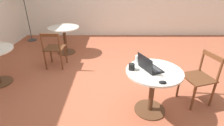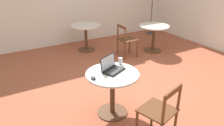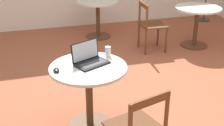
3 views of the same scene
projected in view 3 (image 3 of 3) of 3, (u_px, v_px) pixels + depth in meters
ground_plane at (139, 96)px, 4.05m from camera, size 16.00×16.00×0.00m
cafe_table_near at (89, 82)px, 3.25m from camera, size 0.80×0.80×0.71m
cafe_table_mid at (197, 17)px, 5.48m from camera, size 0.80×0.80×0.71m
cafe_table_far at (98, 10)px, 5.92m from camera, size 0.80×0.80×0.71m
chair_mid_left at (151, 26)px, 5.32m from camera, size 0.43×0.43×0.85m
laptop at (90, 59)px, 3.23m from camera, size 0.41×0.36×0.22m
mouse at (56, 70)px, 3.06m from camera, size 0.06×0.10×0.03m
mug at (85, 51)px, 3.44m from camera, size 0.12×0.09×0.09m
drinking_glass at (108, 51)px, 3.40m from camera, size 0.06×0.06×0.11m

